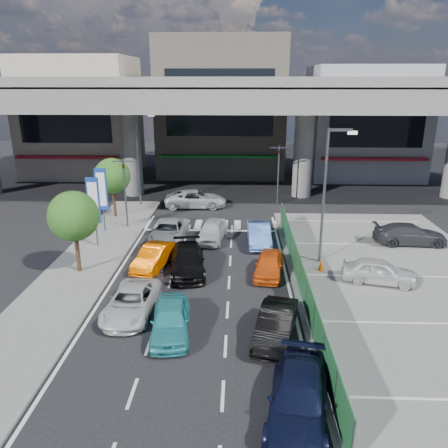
{
  "coord_description": "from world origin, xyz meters",
  "views": [
    {
      "loc": [
        2.09,
        -18.61,
        10.52
      ],
      "look_at": [
        1.21,
        6.3,
        2.27
      ],
      "focal_mm": 35.0,
      "sensor_mm": 36.0,
      "label": 1
    }
  ],
  "objects_px": {
    "signboard_near": "(94,203)",
    "sedan_black_mid": "(188,260)",
    "street_lamp_right": "(328,185)",
    "minivan_navy_back": "(299,398)",
    "sedan_white_front_mid": "(212,231)",
    "parked_sedan_white": "(379,271)",
    "kei_truck_front_right": "(259,234)",
    "taxi_teal_mid": "(171,320)",
    "taxi_orange_right": "(269,265)",
    "street_lamp_left": "(140,152)",
    "tree_far": "(112,176)",
    "parked_sedan_dgrey": "(410,234)",
    "crossing_wagon_silver": "(196,199)",
    "traffic_light_right": "(279,160)",
    "traffic_cone": "(321,265)",
    "traffic_light_left": "(124,176)",
    "hatch_black_mid_right": "(276,325)",
    "tree_near": "(74,216)",
    "wagon_silver_front_left": "(169,231)",
    "taxi_orange_left": "(154,257)",
    "signboard_far": "(102,191)",
    "sedan_white_mid_left": "(131,302)"
  },
  "relations": [
    {
      "from": "sedan_white_front_mid",
      "to": "parked_sedan_white",
      "type": "bearing_deg",
      "value": -26.03
    },
    {
      "from": "tree_far",
      "to": "kei_truck_front_right",
      "type": "height_order",
      "value": "tree_far"
    },
    {
      "from": "signboard_near",
      "to": "street_lamp_right",
      "type": "bearing_deg",
      "value": -7.9
    },
    {
      "from": "signboard_near",
      "to": "tree_far",
      "type": "relative_size",
      "value": 0.98
    },
    {
      "from": "sedan_black_mid",
      "to": "parked_sedan_white",
      "type": "xyz_separation_m",
      "value": [
        10.51,
        -1.17,
        0.04
      ]
    },
    {
      "from": "hatch_black_mid_right",
      "to": "sedan_black_mid",
      "type": "relative_size",
      "value": 0.86
    },
    {
      "from": "tree_far",
      "to": "sedan_white_mid_left",
      "type": "bearing_deg",
      "value": -71.93
    },
    {
      "from": "traffic_light_left",
      "to": "traffic_cone",
      "type": "height_order",
      "value": "traffic_light_left"
    },
    {
      "from": "street_lamp_right",
      "to": "parked_sedan_dgrey",
      "type": "relative_size",
      "value": 1.69
    },
    {
      "from": "kei_truck_front_right",
      "to": "parked_sedan_white",
      "type": "bearing_deg",
      "value": -44.26
    },
    {
      "from": "signboard_near",
      "to": "tree_near",
      "type": "relative_size",
      "value": 0.98
    },
    {
      "from": "taxi_orange_right",
      "to": "kei_truck_front_right",
      "type": "relative_size",
      "value": 0.89
    },
    {
      "from": "minivan_navy_back",
      "to": "sedan_white_front_mid",
      "type": "height_order",
      "value": "same"
    },
    {
      "from": "signboard_near",
      "to": "parked_sedan_white",
      "type": "bearing_deg",
      "value": -15.88
    },
    {
      "from": "wagon_silver_front_left",
      "to": "tree_near",
      "type": "bearing_deg",
      "value": -127.09
    },
    {
      "from": "hatch_black_mid_right",
      "to": "parked_sedan_white",
      "type": "bearing_deg",
      "value": 56.18
    },
    {
      "from": "kei_truck_front_right",
      "to": "hatch_black_mid_right",
      "type": "bearing_deg",
      "value": -90.09
    },
    {
      "from": "tree_near",
      "to": "sedan_white_front_mid",
      "type": "distance_m",
      "value": 9.57
    },
    {
      "from": "street_lamp_left",
      "to": "tree_far",
      "type": "relative_size",
      "value": 1.67
    },
    {
      "from": "taxi_teal_mid",
      "to": "sedan_white_front_mid",
      "type": "height_order",
      "value": "same"
    },
    {
      "from": "parked_sedan_white",
      "to": "kei_truck_front_right",
      "type": "bearing_deg",
      "value": 61.0
    },
    {
      "from": "signboard_far",
      "to": "wagon_silver_front_left",
      "type": "xyz_separation_m",
      "value": [
        4.91,
        -1.62,
        -2.39
      ]
    },
    {
      "from": "sedan_black_mid",
      "to": "crossing_wagon_silver",
      "type": "bearing_deg",
      "value": 86.06
    },
    {
      "from": "parked_sedan_dgrey",
      "to": "traffic_light_left",
      "type": "bearing_deg",
      "value": 83.36
    },
    {
      "from": "signboard_near",
      "to": "sedan_black_mid",
      "type": "relative_size",
      "value": 0.99
    },
    {
      "from": "hatch_black_mid_right",
      "to": "parked_sedan_white",
      "type": "relative_size",
      "value": 1.04
    },
    {
      "from": "street_lamp_right",
      "to": "tree_near",
      "type": "relative_size",
      "value": 1.67
    },
    {
      "from": "minivan_navy_back",
      "to": "sedan_white_front_mid",
      "type": "relative_size",
      "value": 1.17
    },
    {
      "from": "traffic_light_left",
      "to": "taxi_teal_mid",
      "type": "xyz_separation_m",
      "value": [
        5.4,
        -14.14,
        -3.25
      ]
    },
    {
      "from": "taxi_teal_mid",
      "to": "taxi_orange_right",
      "type": "relative_size",
      "value": 1.09
    },
    {
      "from": "traffic_light_right",
      "to": "street_lamp_left",
      "type": "distance_m",
      "value": 11.9
    },
    {
      "from": "tree_far",
      "to": "taxi_orange_left",
      "type": "xyz_separation_m",
      "value": [
        4.94,
        -9.56,
        -2.73
      ]
    },
    {
      "from": "parked_sedan_dgrey",
      "to": "minivan_navy_back",
      "type": "bearing_deg",
      "value": 151.08
    },
    {
      "from": "sedan_black_mid",
      "to": "crossing_wagon_silver",
      "type": "xyz_separation_m",
      "value": [
        -0.84,
        13.38,
        0.05
      ]
    },
    {
      "from": "wagon_silver_front_left",
      "to": "sedan_black_mid",
      "type": "bearing_deg",
      "value": -67.89
    },
    {
      "from": "traffic_cone",
      "to": "taxi_orange_right",
      "type": "bearing_deg",
      "value": -168.96
    },
    {
      "from": "traffic_light_left",
      "to": "hatch_black_mid_right",
      "type": "relative_size",
      "value": 1.27
    },
    {
      "from": "sedan_black_mid",
      "to": "traffic_cone",
      "type": "bearing_deg",
      "value": -5.3
    },
    {
      "from": "sedan_black_mid",
      "to": "minivan_navy_back",
      "type": "bearing_deg",
      "value": -73.92
    },
    {
      "from": "traffic_light_right",
      "to": "traffic_cone",
      "type": "bearing_deg",
      "value": -84.53
    },
    {
      "from": "crossing_wagon_silver",
      "to": "minivan_navy_back",
      "type": "bearing_deg",
      "value": -169.15
    },
    {
      "from": "street_lamp_left",
      "to": "traffic_cone",
      "type": "distance_m",
      "value": 19.27
    },
    {
      "from": "sedan_black_mid",
      "to": "taxi_orange_right",
      "type": "height_order",
      "value": "sedan_black_mid"
    },
    {
      "from": "signboard_far",
      "to": "sedan_white_front_mid",
      "type": "distance_m",
      "value": 8.34
    },
    {
      "from": "traffic_light_left",
      "to": "crossing_wagon_silver",
      "type": "height_order",
      "value": "traffic_light_left"
    },
    {
      "from": "sedan_white_front_mid",
      "to": "parked_sedan_dgrey",
      "type": "bearing_deg",
      "value": 6.43
    },
    {
      "from": "traffic_light_left",
      "to": "sedan_white_mid_left",
      "type": "xyz_separation_m",
      "value": [
        3.3,
        -12.52,
        -3.31
      ]
    },
    {
      "from": "tree_near",
      "to": "sedan_white_front_mid",
      "type": "height_order",
      "value": "tree_near"
    },
    {
      "from": "tree_near",
      "to": "traffic_cone",
      "type": "bearing_deg",
      "value": 2.71
    },
    {
      "from": "street_lamp_left",
      "to": "traffic_cone",
      "type": "relative_size",
      "value": 11.22
    }
  ]
}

